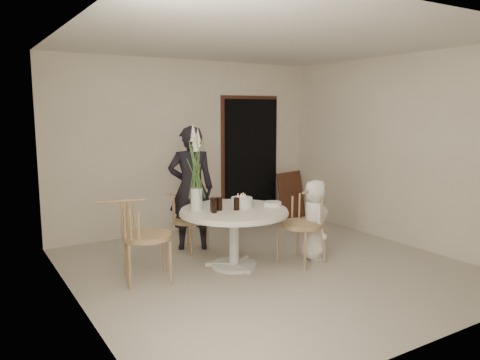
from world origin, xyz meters
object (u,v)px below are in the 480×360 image
boy (315,220)px  flower_vase (196,169)px  chair_left (134,228)px  chair_far (183,214)px  table (234,218)px  birthday_cake (242,202)px  girl (191,188)px  chair_right (308,215)px

boy → flower_vase: (-1.45, 0.49, 0.70)m
chair_left → flower_vase: flower_vase is taller
chair_far → boy: (1.26, -1.29, 0.02)m
table → birthday_cake: 0.22m
table → flower_vase: 0.76m
boy → birthday_cake: bearing=95.6°
birthday_cake → chair_far: bearing=110.0°
girl → table: bearing=120.5°
birthday_cake → table: bearing=-167.6°
chair_right → flower_vase: flower_vase is taller
table → chair_right: size_ratio=1.44×
table → chair_far: size_ratio=1.72×
chair_right → flower_vase: (-1.33, 0.49, 0.63)m
chair_left → birthday_cake: (1.34, -0.11, 0.17)m
chair_far → chair_left: chair_left is taller
chair_far → birthday_cake: birthday_cake is taller
boy → chair_far: bearing=69.3°
table → boy: 1.08m
table → boy: (1.04, -0.29, -0.10)m
girl → birthday_cake: bearing=128.2°
girl → boy: 1.74m
table → flower_vase: flower_vase is taller
chair_left → boy: bearing=-87.8°
table → birthday_cake: birthday_cake is taller
girl → flower_vase: flower_vase is taller
chair_far → chair_left: (-0.98, -0.86, 0.12)m
table → girl: 1.01m
girl → birthday_cake: (0.23, -0.95, -0.06)m
chair_far → flower_vase: 1.09m
chair_left → birthday_cake: size_ratio=3.64×
table → chair_far: 1.03m
chair_right → boy: boy is taller
chair_far → birthday_cake: (0.35, -0.97, 0.29)m
chair_far → chair_right: 1.73m
boy → birthday_cake: boy is taller
chair_right → girl: 1.65m
chair_right → birthday_cake: bearing=-126.8°
chair_left → boy: size_ratio=0.92×
chair_right → chair_left: bearing=-116.4°
table → girl: girl is taller
girl → birthday_cake: size_ratio=6.50×
girl → boy: (1.14, -1.27, -0.34)m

